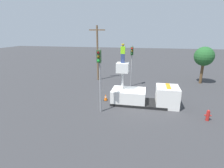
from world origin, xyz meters
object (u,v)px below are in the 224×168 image
object	(u,v)px
worker	(123,53)
tree_left_bg	(204,57)
traffic_light_across	(132,58)
fire_hydrant	(208,115)
bucket_truck	(144,96)
utility_pole	(98,51)
traffic_light_pole	(99,68)
traffic_cone_rear	(106,97)

from	to	relation	value
worker	tree_left_bg	xyz separation A→B (m)	(9.57, 8.76, -1.25)
traffic_light_across	fire_hydrant	xyz separation A→B (m)	(6.79, -7.85, -3.22)
bucket_truck	utility_pole	world-z (taller)	utility_pole
traffic_light_across	utility_pole	distance (m)	5.51
traffic_light_pole	utility_pole	bearing A→B (deg)	106.43
tree_left_bg	utility_pole	world-z (taller)	utility_pole
worker	utility_pole	bearing A→B (deg)	120.62
worker	traffic_light_across	world-z (taller)	worker
traffic_light_pole	traffic_light_across	distance (m)	8.30
traffic_light_pole	traffic_light_across	world-z (taller)	traffic_light_pole
traffic_light_pole	utility_pole	world-z (taller)	utility_pole
bucket_truck	worker	xyz separation A→B (m)	(-2.11, 0.00, 4.00)
traffic_light_across	tree_left_bg	xyz separation A→B (m)	(9.18, 3.24, -0.04)
traffic_light_pole	worker	bearing A→B (deg)	58.50
traffic_cone_rear	worker	bearing A→B (deg)	-7.08
traffic_light_across	traffic_cone_rear	size ratio (longest dim) A/B	7.49
utility_pole	traffic_light_across	bearing A→B (deg)	-24.41
tree_left_bg	utility_pole	size ratio (longest dim) A/B	0.65
traffic_light_across	fire_hydrant	world-z (taller)	traffic_light_across
bucket_truck	tree_left_bg	size ratio (longest dim) A/B	1.28
traffic_light_pole	traffic_light_across	size ratio (longest dim) A/B	1.07
traffic_light_across	tree_left_bg	world-z (taller)	traffic_light_across
bucket_truck	fire_hydrant	xyz separation A→B (m)	(5.06, -2.33, -0.42)
traffic_cone_rear	tree_left_bg	xyz separation A→B (m)	(11.29, 8.54, 3.29)
fire_hydrant	tree_left_bg	world-z (taller)	tree_left_bg
fire_hydrant	utility_pole	distance (m)	15.96
bucket_truck	worker	size ratio (longest dim) A/B	3.60
traffic_light_across	traffic_cone_rear	xyz separation A→B (m)	(-2.11, -5.31, -3.33)
utility_pole	tree_left_bg	bearing A→B (deg)	3.92
traffic_light_pole	traffic_cone_rear	world-z (taller)	traffic_light_pole
worker	fire_hydrant	size ratio (longest dim) A/B	1.91
worker	traffic_light_pole	bearing A→B (deg)	-121.50
traffic_light_pole	utility_pole	size ratio (longest dim) A/B	0.73
fire_hydrant	traffic_cone_rear	world-z (taller)	fire_hydrant
utility_pole	bucket_truck	bearing A→B (deg)	-49.20
traffic_light_across	fire_hydrant	bearing A→B (deg)	-49.14
worker	utility_pole	world-z (taller)	utility_pole
tree_left_bg	traffic_light_pole	bearing A→B (deg)	-134.55
bucket_truck	traffic_light_pole	distance (m)	5.41
worker	fire_hydrant	world-z (taller)	worker
traffic_light_pole	traffic_light_across	xyz separation A→B (m)	(1.95, 8.07, -0.26)
traffic_light_pole	fire_hydrant	xyz separation A→B (m)	(8.74, 0.22, -3.48)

